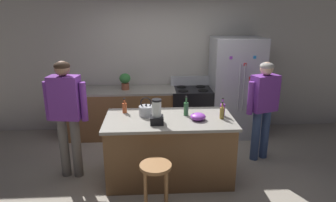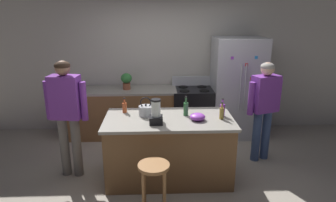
# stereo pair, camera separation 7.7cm
# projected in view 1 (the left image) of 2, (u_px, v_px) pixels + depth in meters

# --- Properties ---
(ground_plane) EXTENTS (14.00, 14.00, 0.00)m
(ground_plane) POSITION_uv_depth(u_px,v_px,m) (169.00, 176.00, 4.34)
(ground_plane) COLOR #9E9384
(back_wall) EXTENTS (8.00, 0.10, 2.70)m
(back_wall) POSITION_uv_depth(u_px,v_px,m) (163.00, 61.00, 5.80)
(back_wall) COLOR #BCB7AD
(back_wall) RESTS_ON ground_plane
(kitchen_island) EXTENTS (1.75, 0.91, 0.90)m
(kitchen_island) POSITION_uv_depth(u_px,v_px,m) (169.00, 148.00, 4.21)
(kitchen_island) COLOR brown
(kitchen_island) RESTS_ON ground_plane
(back_counter_run) EXTENTS (2.00, 0.64, 0.90)m
(back_counter_run) POSITION_uv_depth(u_px,v_px,m) (122.00, 113.00, 5.64)
(back_counter_run) COLOR brown
(back_counter_run) RESTS_ON ground_plane
(refrigerator) EXTENTS (0.90, 0.73, 1.84)m
(refrigerator) POSITION_uv_depth(u_px,v_px,m) (235.00, 88.00, 5.57)
(refrigerator) COLOR #B7BABF
(refrigerator) RESTS_ON ground_plane
(stove_range) EXTENTS (0.76, 0.65, 1.08)m
(stove_range) POSITION_uv_depth(u_px,v_px,m) (192.00, 111.00, 5.69)
(stove_range) COLOR black
(stove_range) RESTS_ON ground_plane
(person_by_island_left) EXTENTS (0.60, 0.27, 1.68)m
(person_by_island_left) POSITION_uv_depth(u_px,v_px,m) (66.00, 109.00, 4.08)
(person_by_island_left) COLOR #66605B
(person_by_island_left) RESTS_ON ground_plane
(person_by_sink_right) EXTENTS (0.59, 0.34, 1.57)m
(person_by_sink_right) POSITION_uv_depth(u_px,v_px,m) (263.00, 102.00, 4.61)
(person_by_sink_right) COLOR #384C7A
(person_by_sink_right) RESTS_ON ground_plane
(bar_stool) EXTENTS (0.36, 0.36, 0.66)m
(bar_stool) POSITION_uv_depth(u_px,v_px,m) (156.00, 176.00, 3.39)
(bar_stool) COLOR #9E6B3D
(bar_stool) RESTS_ON ground_plane
(potted_plant) EXTENTS (0.20, 0.20, 0.30)m
(potted_plant) POSITION_uv_depth(u_px,v_px,m) (125.00, 80.00, 5.46)
(potted_plant) COLOR brown
(potted_plant) RESTS_ON back_counter_run
(blender_appliance) EXTENTS (0.17, 0.17, 0.33)m
(blender_appliance) POSITION_uv_depth(u_px,v_px,m) (157.00, 114.00, 3.83)
(blender_appliance) COLOR black
(blender_appliance) RESTS_ON kitchen_island
(bottle_soda) EXTENTS (0.07, 0.07, 0.26)m
(bottle_soda) POSITION_uv_depth(u_px,v_px,m) (222.00, 109.00, 4.14)
(bottle_soda) COLOR purple
(bottle_soda) RESTS_ON kitchen_island
(bottle_cooking_sauce) EXTENTS (0.06, 0.06, 0.22)m
(bottle_cooking_sauce) POSITION_uv_depth(u_px,v_px,m) (125.00, 107.00, 4.26)
(bottle_cooking_sauce) COLOR #B24C26
(bottle_cooking_sauce) RESTS_ON kitchen_island
(bottle_vinegar) EXTENTS (0.06, 0.06, 0.24)m
(bottle_vinegar) POSITION_uv_depth(u_px,v_px,m) (222.00, 112.00, 4.03)
(bottle_vinegar) COLOR olive
(bottle_vinegar) RESTS_ON kitchen_island
(bottle_olive_oil) EXTENTS (0.07, 0.07, 0.28)m
(bottle_olive_oil) POSITION_uv_depth(u_px,v_px,m) (186.00, 108.00, 4.15)
(bottle_olive_oil) COLOR #2D6638
(bottle_olive_oil) RESTS_ON kitchen_island
(mixing_bowl) EXTENTS (0.21, 0.21, 0.09)m
(mixing_bowl) POSITION_uv_depth(u_px,v_px,m) (198.00, 117.00, 3.99)
(mixing_bowl) COLOR purple
(mixing_bowl) RESTS_ON kitchen_island
(tea_kettle) EXTENTS (0.28, 0.20, 0.27)m
(tea_kettle) POSITION_uv_depth(u_px,v_px,m) (146.00, 110.00, 4.14)
(tea_kettle) COLOR #B7BABF
(tea_kettle) RESTS_ON kitchen_island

